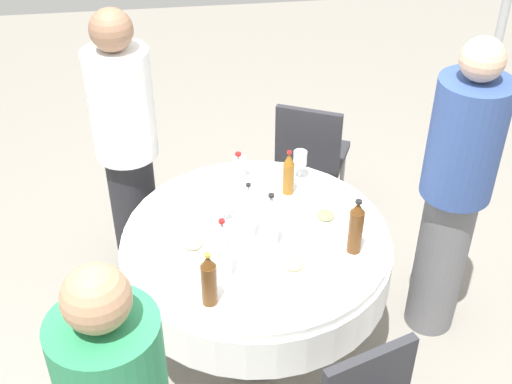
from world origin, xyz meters
name	(u,v)px	position (x,y,z in m)	size (l,w,h in m)	color
ground_plane	(256,340)	(0.00, 0.00, 0.00)	(10.00, 10.00, 0.00)	gray
dining_table	(256,258)	(0.00, 0.00, 0.59)	(1.31, 1.31, 0.74)	white
bottle_amber_near	(289,174)	(-0.31, 0.21, 0.86)	(0.06, 0.06, 0.25)	#8C5619
bottle_clear_west	(239,179)	(-0.27, -0.05, 0.87)	(0.07, 0.07, 0.29)	silver
bottle_brown_rear	(209,280)	(0.42, -0.25, 0.87)	(0.07, 0.07, 0.27)	#593314
bottle_clear_right	(223,251)	(0.27, -0.18, 0.89)	(0.07, 0.07, 0.31)	silver
bottle_clear_outer	(249,213)	(0.01, -0.04, 0.88)	(0.06, 0.06, 0.31)	silver
bottle_clear_far	(271,222)	(0.09, 0.06, 0.88)	(0.07, 0.07, 0.29)	silver
bottle_brown_east	(356,228)	(0.18, 0.43, 0.87)	(0.07, 0.07, 0.29)	#593314
wine_glass_right	(240,164)	(-0.48, -0.02, 0.83)	(0.07, 0.07, 0.13)	white
wine_glass_outer	(226,203)	(-0.14, -0.13, 0.84)	(0.06, 0.06, 0.13)	white
wine_glass_far	(300,159)	(-0.44, 0.29, 0.86)	(0.07, 0.07, 0.16)	white
plate_south	(325,217)	(-0.07, 0.35, 0.75)	(0.21, 0.21, 0.04)	white
plate_mid	(293,267)	(0.26, 0.13, 0.75)	(0.21, 0.21, 0.04)	white
plate_north	(201,191)	(-0.37, -0.24, 0.75)	(0.23, 0.23, 0.02)	white
plate_front	(193,245)	(0.06, -0.30, 0.75)	(0.24, 0.24, 0.04)	white
knife_west	(261,215)	(-0.14, 0.05, 0.74)	(0.18, 0.02, 0.01)	silver
person_near	(127,147)	(-0.68, -0.61, 0.85)	(0.34, 0.34, 1.63)	#26262B
person_rear	(454,192)	(-0.02, 0.97, 0.88)	(0.34, 0.34, 1.67)	slate
chair_far	(311,152)	(-1.02, 0.48, 0.52)	(0.53, 0.53, 0.87)	#2D2D33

